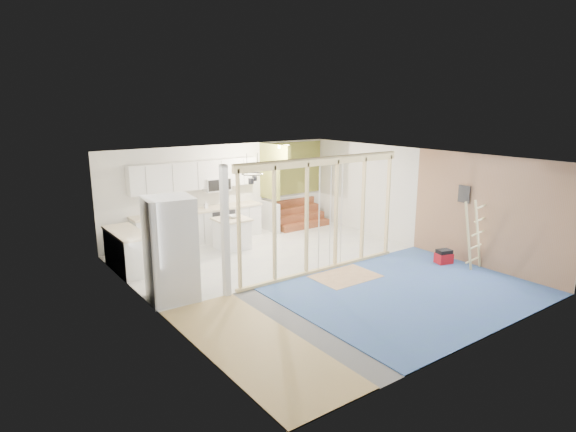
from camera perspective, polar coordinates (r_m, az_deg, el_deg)
room at (r=10.41m, az=2.75°, el=-0.17°), size 7.01×8.01×2.61m
floor_overlays at (r=10.87m, az=2.77°, el=-6.68°), size 7.00×8.00×0.03m
stud_frame at (r=10.22m, az=1.82°, el=1.17°), size 4.66×0.14×2.60m
base_cabinets at (r=12.64m, az=-12.68°, el=-1.96°), size 4.45×2.24×0.93m
upper_cabinets at (r=13.08m, az=-10.68°, el=4.70°), size 3.60×0.41×0.85m
green_partition at (r=14.54m, az=0.05°, el=2.27°), size 2.25×1.51×2.60m
pot_rack at (r=11.63m, az=-4.24°, el=4.72°), size 0.52×0.52×0.72m
sheathing_panel at (r=11.70m, az=22.57°, el=0.32°), size 0.02×4.00×2.60m
electrical_panel at (r=11.91m, az=20.15°, el=2.46°), size 0.04×0.30×0.40m
ceiling_light at (r=13.42m, az=-0.53°, el=8.23°), size 0.32×0.32×0.08m
fridge at (r=9.38m, az=-13.70°, el=-3.87°), size 0.99×0.96×2.02m
island at (r=12.54m, az=-6.65°, el=-2.12°), size 0.85×0.85×0.82m
bowl at (r=12.50m, az=-6.39°, el=-0.05°), size 0.33×0.33×0.07m
soap_bottle_a at (r=12.62m, az=-14.21°, el=0.71°), size 0.11×0.11×0.26m
soap_bottle_b at (r=13.20m, az=-9.71°, el=1.33°), size 0.09×0.10×0.20m
toolbox at (r=11.98m, az=17.98°, el=-4.65°), size 0.43×0.36×0.35m
ladder at (r=11.59m, az=21.21°, el=-2.09°), size 0.87×0.10×1.61m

